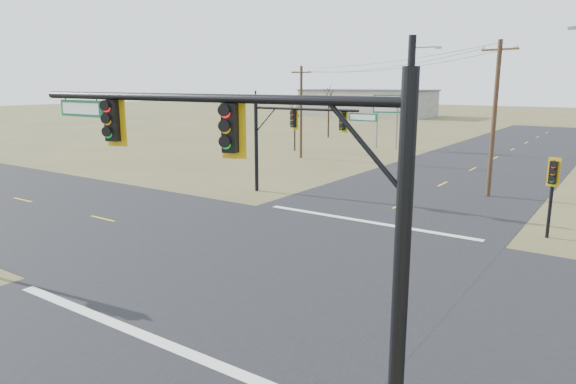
% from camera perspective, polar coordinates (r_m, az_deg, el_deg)
% --- Properties ---
extents(ground, '(320.00, 320.00, 0.00)m').
position_cam_1_polar(ground, '(21.20, -0.28, -7.79)').
color(ground, brown).
rests_on(ground, ground).
extents(road_ew, '(160.00, 14.00, 0.02)m').
position_cam_1_polar(road_ew, '(21.20, -0.28, -7.76)').
color(road_ew, black).
rests_on(road_ew, ground).
extents(road_ns, '(14.00, 160.00, 0.02)m').
position_cam_1_polar(road_ns, '(21.20, -0.28, -7.76)').
color(road_ns, black).
rests_on(road_ns, ground).
extents(stop_bar_near, '(12.00, 0.40, 0.01)m').
position_cam_1_polar(stop_bar_near, '(16.10, -16.21, -14.86)').
color(stop_bar_near, silver).
rests_on(stop_bar_near, road_ns).
extents(stop_bar_far, '(12.00, 0.40, 0.01)m').
position_cam_1_polar(stop_bar_far, '(27.41, 8.70, -3.26)').
color(stop_bar_far, silver).
rests_on(stop_bar_far, road_ns).
extents(mast_arm_near, '(10.80, 0.56, 7.46)m').
position_cam_1_polar(mast_arm_near, '(11.03, -4.80, 2.77)').
color(mast_arm_near, black).
rests_on(mast_arm_near, ground).
extents(mast_arm_far, '(8.82, 0.45, 6.20)m').
position_cam_1_polar(mast_arm_far, '(32.48, 0.97, 7.28)').
color(mast_arm_far, black).
rests_on(mast_arm_far, ground).
extents(pedestal_signal_ne, '(0.60, 0.51, 3.87)m').
position_cam_1_polar(pedestal_signal_ne, '(26.59, 27.34, 1.32)').
color(pedestal_signal_ne, black).
rests_on(pedestal_signal_ne, ground).
extents(utility_pole_near, '(2.33, 0.78, 9.80)m').
position_cam_1_polar(utility_pole_near, '(35.01, 21.94, 7.71)').
color(utility_pole_near, '#49341F').
rests_on(utility_pole_near, ground).
extents(utility_pole_far, '(2.15, 0.26, 8.79)m').
position_cam_1_polar(utility_pole_far, '(50.07, 1.47, 9.04)').
color(utility_pole_far, '#49341F').
rests_on(utility_pole_far, ground).
extents(highway_sign, '(3.06, 1.00, 5.95)m').
position_cam_1_polar(highway_sign, '(58.33, 10.99, 8.88)').
color(highway_sign, slate).
rests_on(highway_sign, ground).
extents(streetlight_c, '(3.07, 0.34, 11.02)m').
position_cam_1_polar(streetlight_c, '(57.08, 13.79, 10.67)').
color(streetlight_c, slate).
rests_on(streetlight_c, ground).
extents(bare_tree_a, '(2.97, 2.97, 5.63)m').
position_cam_1_polar(bare_tree_a, '(55.40, 0.76, 9.18)').
color(bare_tree_a, black).
rests_on(bare_tree_a, ground).
extents(bare_tree_b, '(3.44, 3.44, 7.19)m').
position_cam_1_polar(bare_tree_b, '(69.65, 4.56, 10.79)').
color(bare_tree_b, black).
rests_on(bare_tree_b, ground).
extents(warehouse_left, '(28.00, 14.00, 5.50)m').
position_cam_1_polar(warehouse_left, '(118.23, 8.79, 9.72)').
color(warehouse_left, '#A7A194').
rests_on(warehouse_left, ground).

